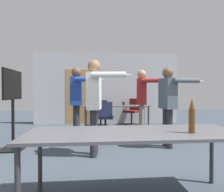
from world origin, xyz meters
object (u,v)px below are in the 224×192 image
Objects in this scene: tv_screen at (13,102)px; drink_cup at (124,103)px; person_left_plaid at (95,97)px; office_chair_far_left at (105,119)px; office_chair_side_rolled at (101,114)px; beer_bottle at (192,116)px; person_center_tall at (142,96)px; person_near_casual at (77,97)px; office_chair_far_right at (133,112)px; person_far_watching at (168,99)px.

drink_cup is at bearing -49.51° from tv_screen.
drink_cup is at bearing 169.67° from person_left_plaid.
office_chair_far_left is at bearing -54.19° from tv_screen.
person_left_plaid is 3.37m from office_chair_side_rolled.
beer_bottle is at bearing -81.31° from office_chair_side_rolled.
tv_screen is at bearing -58.59° from person_center_tall.
tv_screen is at bearing -60.78° from person_near_casual.
person_center_tall is 1.72m from person_near_casual.
person_near_casual reaches higher than tv_screen.
office_chair_far_right is at bearing -170.25° from person_center_tall.
person_near_casual is 1.34m from person_left_plaid.
person_near_casual is 1.01× the size of person_left_plaid.
office_chair_far_left is at bearing 179.86° from person_left_plaid.
person_center_tall is 1.00× the size of person_left_plaid.
person_left_plaid is 1.94× the size of office_chair_side_rolled.
office_chair_side_rolled is (1.91, 2.72, -0.56)m from tv_screen.
tv_screen is at bearing 138.87° from beer_bottle.
person_left_plaid is at bearing -108.88° from drink_cup.
person_left_plaid reaches higher than beer_bottle.
office_chair_far_right is at bearing 62.79° from office_chair_far_left.
person_left_plaid is 1.87× the size of office_chair_far_right.
person_far_watching is 2.26m from beer_bottle.
person_center_tall is 1.94× the size of office_chair_far_left.
drink_cup is (-0.30, 1.32, -0.26)m from person_center_tall.
office_chair_side_rolled is (-1.34, 2.87, -0.61)m from person_far_watching.
person_center_tall is 3.29m from beer_bottle.
person_far_watching is 1.63m from person_left_plaid.
person_far_watching reaches higher than drink_cup.
beer_bottle reaches higher than office_chair_side_rolled.
tv_screen reaches higher than drink_cup.
drink_cup is at bearing 138.89° from person_near_casual.
office_chair_far_right is at bearing 174.81° from person_far_watching.
office_chair_far_right reaches higher than office_chair_side_rolled.
person_center_tall is at bearing -59.28° from office_chair_side_rolled.
office_chair_side_rolled is 0.96m from drink_cup.
drink_cup is at bearing 96.46° from office_chair_far_right.
office_chair_side_rolled is 2.52× the size of beer_bottle.
person_left_plaid is (0.43, -1.26, 0.01)m from person_near_casual.
person_far_watching is at bearing -42.50° from office_chair_far_left.
office_chair_far_left is (-1.26, 1.59, -0.61)m from person_far_watching.
person_left_plaid is at bearing -83.01° from person_far_watching.
office_chair_far_left is at bearing -149.75° from person_far_watching.
tv_screen is 3.26m from person_far_watching.
person_far_watching is at bearing -76.18° from drink_cup.
person_center_tall is 1.98m from person_left_plaid.
office_chair_far_left is at bearing -103.30° from person_center_tall.
person_near_casual reaches higher than office_chair_far_left.
person_near_casual is 15.15× the size of drink_cup.
beer_bottle is 3.07× the size of drink_cup.
office_chair_far_right is (-0.16, 3.08, -0.59)m from person_far_watching.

